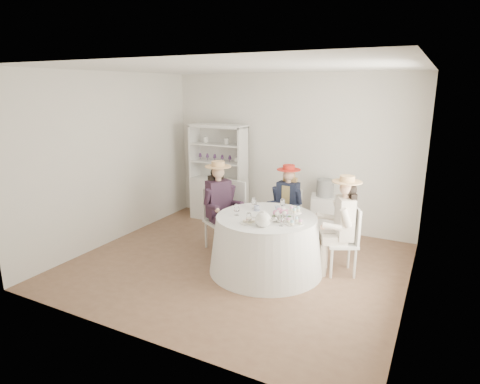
% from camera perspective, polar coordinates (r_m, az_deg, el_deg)
% --- Properties ---
extents(ground, '(4.50, 4.50, 0.00)m').
position_cam_1_polar(ground, '(5.84, -0.46, -10.24)').
color(ground, brown).
rests_on(ground, ground).
extents(ceiling, '(4.50, 4.50, 0.00)m').
position_cam_1_polar(ceiling, '(5.30, -0.52, 17.27)').
color(ceiling, white).
rests_on(ceiling, wall_back).
extents(wall_back, '(4.50, 0.00, 4.50)m').
position_cam_1_polar(wall_back, '(7.21, 6.95, 5.73)').
color(wall_back, white).
rests_on(wall_back, ground).
extents(wall_front, '(4.50, 0.00, 4.50)m').
position_cam_1_polar(wall_front, '(3.81, -14.60, -2.78)').
color(wall_front, white).
rests_on(wall_front, ground).
extents(wall_left, '(0.00, 4.50, 4.50)m').
position_cam_1_polar(wall_left, '(6.74, -17.74, 4.50)').
color(wall_left, white).
rests_on(wall_left, ground).
extents(wall_right, '(0.00, 4.50, 4.50)m').
position_cam_1_polar(wall_right, '(4.82, 23.92, 0.07)').
color(wall_right, white).
rests_on(wall_right, ground).
extents(tea_table, '(1.56, 1.56, 0.78)m').
position_cam_1_polar(tea_table, '(5.54, 3.73, -7.34)').
color(tea_table, white).
rests_on(tea_table, ground).
extents(hutch, '(1.14, 0.59, 1.80)m').
position_cam_1_polar(hutch, '(7.59, -2.97, 0.81)').
color(hutch, silver).
rests_on(hutch, ground).
extents(side_table, '(0.54, 0.54, 0.68)m').
position_cam_1_polar(side_table, '(6.99, 11.80, -3.28)').
color(side_table, silver).
rests_on(side_table, ground).
extents(hatbox, '(0.36, 0.36, 0.29)m').
position_cam_1_polar(hatbox, '(6.86, 12.01, 0.57)').
color(hatbox, black).
rests_on(hatbox, side_table).
extents(guest_left, '(0.60, 0.55, 1.39)m').
position_cam_1_polar(guest_left, '(6.11, -2.96, -1.25)').
color(guest_left, silver).
rests_on(guest_left, ground).
extents(guest_mid, '(0.47, 0.49, 1.30)m').
position_cam_1_polar(guest_mid, '(6.34, 6.75, -1.20)').
color(guest_mid, silver).
rests_on(guest_mid, ground).
extents(guest_right, '(0.58, 0.52, 1.36)m').
position_cam_1_polar(guest_right, '(5.47, 14.40, -3.83)').
color(guest_right, silver).
rests_on(guest_right, ground).
extents(spare_chair, '(0.49, 0.49, 1.03)m').
position_cam_1_polar(spare_chair, '(6.56, -0.03, -2.24)').
color(spare_chair, silver).
rests_on(spare_chair, ground).
extents(teacup_a, '(0.10, 0.10, 0.06)m').
position_cam_1_polar(teacup_a, '(5.63, 2.40, -2.34)').
color(teacup_a, white).
rests_on(teacup_a, tea_table).
extents(teacup_b, '(0.08, 0.08, 0.07)m').
position_cam_1_polar(teacup_b, '(5.61, 5.33, -2.42)').
color(teacup_b, white).
rests_on(teacup_b, tea_table).
extents(teacup_c, '(0.10, 0.10, 0.06)m').
position_cam_1_polar(teacup_c, '(5.41, 6.68, -3.18)').
color(teacup_c, white).
rests_on(teacup_c, tea_table).
extents(flower_bowl, '(0.25, 0.25, 0.05)m').
position_cam_1_polar(flower_bowl, '(5.23, 5.33, -3.84)').
color(flower_bowl, white).
rests_on(flower_bowl, tea_table).
extents(flower_arrangement, '(0.18, 0.18, 0.07)m').
position_cam_1_polar(flower_arrangement, '(5.29, 5.97, -2.93)').
color(flower_arrangement, pink).
rests_on(flower_arrangement, tea_table).
extents(table_teapot, '(0.28, 0.20, 0.21)m').
position_cam_1_polar(table_teapot, '(4.99, 3.34, -3.94)').
color(table_teapot, white).
rests_on(table_teapot, tea_table).
extents(sandwich_plate, '(0.23, 0.23, 0.05)m').
position_cam_1_polar(sandwich_plate, '(5.13, 1.29, -4.30)').
color(sandwich_plate, white).
rests_on(sandwich_plate, tea_table).
extents(cupcake_stand, '(0.24, 0.24, 0.22)m').
position_cam_1_polar(cupcake_stand, '(5.11, 7.74, -3.67)').
color(cupcake_stand, white).
rests_on(cupcake_stand, tea_table).
extents(stemware_set, '(0.84, 0.88, 0.15)m').
position_cam_1_polar(stemware_set, '(5.38, 3.82, -2.72)').
color(stemware_set, white).
rests_on(stemware_set, tea_table).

